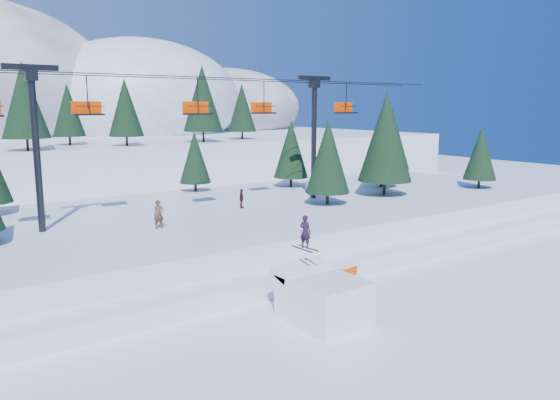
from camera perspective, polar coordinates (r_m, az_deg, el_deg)
ground at (r=26.44m, az=6.29°, el=-13.19°), size 160.00×160.00×0.00m
mid_shelf at (r=40.58m, az=-10.94°, el=-3.29°), size 70.00×22.00×2.50m
berm at (r=32.25m, az=-3.32°, el=-7.83°), size 70.00×6.00×1.10m
jump_kicker at (r=26.88m, az=4.42°, el=-10.07°), size 3.14×4.37×4.98m
chairlift at (r=40.01m, az=-10.13°, el=8.23°), size 46.00×3.21×10.28m
conifer_stand at (r=40.57m, az=-9.43°, el=4.62°), size 63.22×17.59×9.08m
distant_skiers at (r=39.67m, az=-10.29°, el=-0.48°), size 33.23×6.65×1.86m
banner_near at (r=33.40m, az=7.95°, el=-7.30°), size 2.82×0.53×0.90m
banner_far at (r=38.37m, az=11.90°, el=-5.17°), size 2.86×0.10×0.90m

